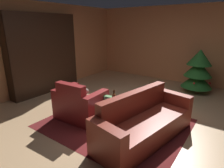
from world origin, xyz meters
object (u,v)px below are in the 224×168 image
couch_red (144,123)px  bottle_on_table (114,99)px  coffee_table (110,105)px  book_stack_on_table (109,99)px  bookshelf_unit (48,55)px  decorated_tree (198,70)px  armchair_red (80,105)px

couch_red → bottle_on_table: 0.72m
coffee_table → book_stack_on_table: book_stack_on_table is taller
bookshelf_unit → decorated_tree: 4.43m
couch_red → book_stack_on_table: (-0.84, 0.10, 0.23)m
armchair_red → couch_red: armchair_red is taller
couch_red → coffee_table: couch_red is taller
couch_red → book_stack_on_table: couch_red is taller
armchair_red → coffee_table: (0.63, 0.22, 0.10)m
book_stack_on_table → decorated_tree: size_ratio=0.18×
bookshelf_unit → decorated_tree: bearing=33.4°
couch_red → coffee_table: (-0.80, 0.07, 0.12)m
armchair_red → bottle_on_table: armchair_red is taller
decorated_tree → bookshelf_unit: bearing=-146.6°
bookshelf_unit → bottle_on_table: bookshelf_unit is taller
armchair_red → coffee_table: armchair_red is taller
book_stack_on_table → armchair_red: bearing=-157.3°
bookshelf_unit → armchair_red: size_ratio=2.17×
decorated_tree → couch_red: bearing=-93.7°
armchair_red → couch_red: size_ratio=0.48×
book_stack_on_table → bookshelf_unit: bearing=167.7°
coffee_table → bottle_on_table: 0.25m
bookshelf_unit → couch_red: size_ratio=1.05×
coffee_table → book_stack_on_table: (-0.04, 0.03, 0.11)m
coffee_table → decorated_tree: 3.21m
armchair_red → bottle_on_table: bearing=10.1°
couch_red → bottle_on_table: couch_red is taller
bottle_on_table → decorated_tree: 3.23m
bookshelf_unit → couch_red: (3.48, -0.68, -0.82)m
bottle_on_table → couch_red: bearing=0.3°
book_stack_on_table → coffee_table: bearing=-38.9°
bookshelf_unit → couch_red: 3.64m
armchair_red → book_stack_on_table: size_ratio=4.54×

